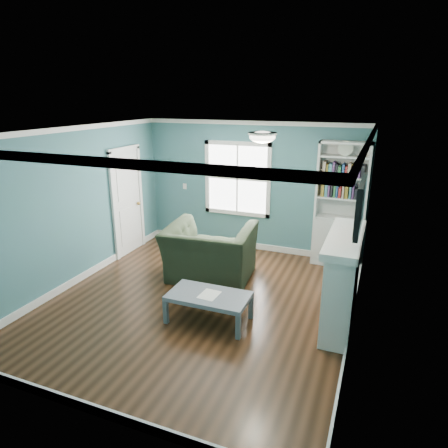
% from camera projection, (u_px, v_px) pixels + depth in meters
% --- Properties ---
extents(floor, '(5.00, 5.00, 0.00)m').
position_uv_depth(floor, '(200.00, 302.00, 6.20)').
color(floor, black).
rests_on(floor, ground).
extents(room_walls, '(5.00, 5.00, 5.00)m').
position_uv_depth(room_walls, '(198.00, 203.00, 5.72)').
color(room_walls, '#427080').
rests_on(room_walls, ground).
extents(trim, '(4.50, 5.00, 2.60)m').
position_uv_depth(trim, '(199.00, 226.00, 5.83)').
color(trim, white).
rests_on(trim, ground).
extents(window, '(1.40, 0.06, 1.50)m').
position_uv_depth(window, '(237.00, 179.00, 8.06)').
color(window, white).
rests_on(window, room_walls).
extents(bookshelf, '(0.90, 0.35, 2.31)m').
position_uv_depth(bookshelf, '(339.00, 217.00, 7.33)').
color(bookshelf, silver).
rests_on(bookshelf, ground).
extents(fireplace, '(0.44, 1.58, 1.30)m').
position_uv_depth(fireplace, '(343.00, 281.00, 5.45)').
color(fireplace, black).
rests_on(fireplace, ground).
extents(tv, '(0.06, 1.10, 0.65)m').
position_uv_depth(tv, '(361.00, 205.00, 5.08)').
color(tv, black).
rests_on(tv, fireplace).
extents(door, '(0.12, 0.98, 2.17)m').
position_uv_depth(door, '(127.00, 201.00, 7.90)').
color(door, silver).
rests_on(door, ground).
extents(ceiling_fixture, '(0.38, 0.38, 0.15)m').
position_uv_depth(ceiling_fixture, '(262.00, 136.00, 5.19)').
color(ceiling_fixture, white).
rests_on(ceiling_fixture, room_walls).
extents(light_switch, '(0.08, 0.01, 0.12)m').
position_uv_depth(light_switch, '(185.00, 186.00, 8.56)').
color(light_switch, white).
rests_on(light_switch, room_walls).
extents(recliner, '(1.54, 1.08, 1.27)m').
position_uv_depth(recliner, '(210.00, 244.00, 6.84)').
color(recliner, '#242E1D').
rests_on(recliner, ground).
extents(coffee_table, '(1.14, 0.63, 0.41)m').
position_uv_depth(coffee_table, '(209.00, 298.00, 5.58)').
color(coffee_table, '#555F66').
rests_on(coffee_table, ground).
extents(paper_sheet, '(0.26, 0.32, 0.00)m').
position_uv_depth(paper_sheet, '(209.00, 295.00, 5.55)').
color(paper_sheet, white).
rests_on(paper_sheet, coffee_table).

